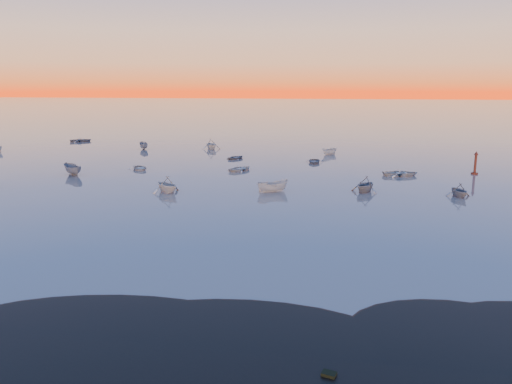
% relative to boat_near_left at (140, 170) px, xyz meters
% --- Properties ---
extents(ground, '(600.00, 600.00, 0.00)m').
position_rel_boat_near_left_xyz_m(ground, '(19.13, 55.50, 0.00)').
color(ground, slate).
rests_on(ground, ground).
extents(mud_lobes, '(140.00, 6.00, 0.07)m').
position_rel_boat_near_left_xyz_m(mud_lobes, '(19.13, -45.50, 0.01)').
color(mud_lobes, black).
rests_on(mud_lobes, ground).
extents(moored_fleet, '(124.00, 58.00, 1.20)m').
position_rel_boat_near_left_xyz_m(moored_fleet, '(19.13, 8.50, 0.00)').
color(moored_fleet, beige).
rests_on(moored_fleet, ground).
extents(boat_near_left, '(3.95, 3.50, 0.94)m').
position_rel_boat_near_left_xyz_m(boat_near_left, '(0.00, 0.00, 0.00)').
color(boat_near_left, beige).
rests_on(boat_near_left, ground).
extents(boat_near_center, '(3.31, 4.18, 1.34)m').
position_rel_boat_near_left_xyz_m(boat_near_center, '(21.37, -11.79, 0.00)').
color(boat_near_center, beige).
rests_on(boat_near_center, ground).
extents(boat_near_right, '(3.72, 2.48, 1.20)m').
position_rel_boat_near_left_xyz_m(boat_near_right, '(42.31, -10.81, 0.00)').
color(boat_near_right, slate).
rests_on(boat_near_right, ground).
extents(channel_marker, '(0.93, 0.93, 3.32)m').
position_rel_boat_near_left_xyz_m(channel_marker, '(47.63, 4.48, 1.31)').
color(channel_marker, '#481A0F').
rests_on(channel_marker, ground).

